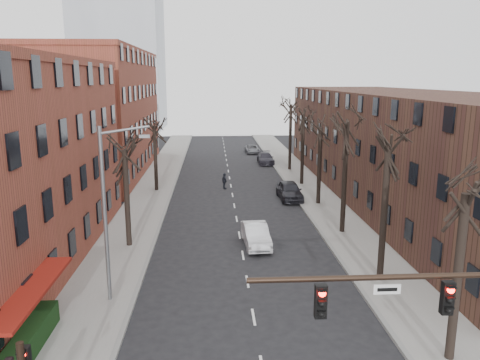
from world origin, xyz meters
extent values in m
cube|color=gray|center=(-8.00, 35.00, 0.07)|extent=(4.00, 90.00, 0.15)
cube|color=gray|center=(8.00, 35.00, 0.07)|extent=(4.00, 90.00, 0.15)
cube|color=brown|center=(-16.00, 44.00, 7.00)|extent=(12.00, 28.00, 14.00)
cube|color=#462C20|center=(16.00, 30.00, 5.00)|extent=(12.00, 50.00, 10.00)
cube|color=maroon|center=(-9.40, 6.00, 0.00)|extent=(1.20, 7.00, 0.15)
cube|color=#163512|center=(-9.50, 5.00, 0.65)|extent=(0.80, 6.00, 1.00)
cylinder|color=black|center=(3.00, -1.00, 6.00)|extent=(8.00, 0.16, 0.16)
cube|color=black|center=(4.50, -1.00, 5.35)|extent=(0.32, 0.22, 0.95)
cube|color=black|center=(1.00, -1.00, 5.35)|extent=(0.32, 0.22, 0.95)
cube|color=silver|center=(2.80, -1.00, 5.65)|extent=(0.75, 0.04, 0.28)
cylinder|color=slate|center=(-7.20, 10.00, 4.50)|extent=(0.20, 0.20, 9.00)
cylinder|color=slate|center=(-6.10, 10.00, 8.80)|extent=(2.39, 0.12, 0.46)
cube|color=slate|center=(-5.10, 10.00, 8.50)|extent=(0.50, 0.22, 0.14)
imported|color=silver|center=(1.00, 17.81, 0.75)|extent=(1.86, 4.63, 1.50)
imported|color=black|center=(5.30, 29.98, 0.86)|extent=(2.18, 5.11, 1.72)
imported|color=#23212A|center=(5.16, 48.90, 0.72)|extent=(2.06, 4.99, 1.44)
imported|color=#5C5E64|center=(4.11, 57.98, 0.60)|extent=(2.14, 4.40, 1.20)
imported|color=black|center=(-0.71, 34.60, 0.82)|extent=(0.76, 1.04, 1.65)
camera|label=1|loc=(-1.84, -12.43, 11.22)|focal=35.00mm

